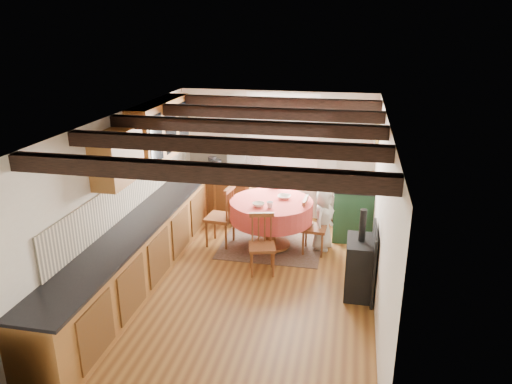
% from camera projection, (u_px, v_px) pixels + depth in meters
% --- Properties ---
extents(floor, '(3.60, 5.50, 0.00)m').
position_uv_depth(floor, '(245.00, 286.00, 6.95)').
color(floor, '#915E27').
rests_on(floor, ground).
extents(ceiling, '(3.60, 5.50, 0.00)m').
position_uv_depth(ceiling, '(243.00, 120.00, 6.14)').
color(ceiling, white).
rests_on(ceiling, ground).
extents(wall_back, '(3.60, 0.00, 2.40)m').
position_uv_depth(wall_back, '(277.00, 156.00, 9.09)').
color(wall_back, silver).
rests_on(wall_back, ground).
extents(wall_front, '(3.60, 0.00, 2.40)m').
position_uv_depth(wall_front, '(170.00, 327.00, 4.00)').
color(wall_front, silver).
rests_on(wall_front, ground).
extents(wall_left, '(0.00, 5.50, 2.40)m').
position_uv_depth(wall_left, '(121.00, 199.00, 6.88)').
color(wall_left, silver).
rests_on(wall_left, ground).
extents(wall_right, '(0.00, 5.50, 2.40)m').
position_uv_depth(wall_right, '(381.00, 218.00, 6.21)').
color(wall_right, silver).
rests_on(wall_right, ground).
extents(beam_a, '(3.60, 0.16, 0.16)m').
position_uv_depth(beam_a, '(194.00, 172.00, 4.33)').
color(beam_a, black).
rests_on(beam_a, ceiling).
extents(beam_b, '(3.60, 0.16, 0.16)m').
position_uv_depth(beam_b, '(223.00, 145.00, 5.25)').
color(beam_b, black).
rests_on(beam_b, ceiling).
extents(beam_c, '(3.60, 0.16, 0.16)m').
position_uv_depth(beam_c, '(243.00, 127.00, 6.17)').
color(beam_c, black).
rests_on(beam_c, ceiling).
extents(beam_d, '(3.60, 0.16, 0.16)m').
position_uv_depth(beam_d, '(259.00, 113.00, 7.10)').
color(beam_d, black).
rests_on(beam_d, ceiling).
extents(beam_e, '(3.60, 0.16, 0.16)m').
position_uv_depth(beam_e, '(270.00, 102.00, 8.02)').
color(beam_e, black).
rests_on(beam_e, ceiling).
extents(splash_left, '(0.02, 4.50, 0.55)m').
position_uv_depth(splash_left, '(131.00, 192.00, 7.16)').
color(splash_left, beige).
rests_on(splash_left, wall_left).
extents(splash_back, '(1.40, 0.02, 0.55)m').
position_uv_depth(splash_back, '(225.00, 153.00, 9.25)').
color(splash_back, beige).
rests_on(splash_back, wall_back).
extents(base_cabinet_left, '(0.60, 5.30, 0.88)m').
position_uv_depth(base_cabinet_left, '(145.00, 249.00, 7.08)').
color(base_cabinet_left, '#995B27').
rests_on(base_cabinet_left, floor).
extents(base_cabinet_back, '(1.30, 0.60, 0.88)m').
position_uv_depth(base_cabinet_back, '(219.00, 195.00, 9.26)').
color(base_cabinet_back, '#995B27').
rests_on(base_cabinet_back, floor).
extents(worktop_left, '(0.64, 5.30, 0.04)m').
position_uv_depth(worktop_left, '(143.00, 220.00, 6.92)').
color(worktop_left, black).
rests_on(worktop_left, base_cabinet_left).
extents(worktop_back, '(1.30, 0.64, 0.04)m').
position_uv_depth(worktop_back, '(218.00, 172.00, 9.09)').
color(worktop_back, black).
rests_on(worktop_back, base_cabinet_back).
extents(wall_cabinet_glass, '(0.34, 1.80, 0.90)m').
position_uv_depth(wall_cabinet_glass, '(161.00, 130.00, 7.71)').
color(wall_cabinet_glass, '#995B27').
rests_on(wall_cabinet_glass, wall_left).
extents(wall_cabinet_solid, '(0.34, 0.90, 0.70)m').
position_uv_depth(wall_cabinet_solid, '(117.00, 157.00, 6.34)').
color(wall_cabinet_solid, '#995B27').
rests_on(wall_cabinet_solid, wall_left).
extents(window_frame, '(1.34, 0.03, 1.54)m').
position_uv_depth(window_frame, '(282.00, 135.00, 8.92)').
color(window_frame, white).
rests_on(window_frame, wall_back).
extents(window_pane, '(1.20, 0.01, 1.40)m').
position_uv_depth(window_pane, '(282.00, 135.00, 8.92)').
color(window_pane, white).
rests_on(window_pane, wall_back).
extents(curtain_left, '(0.35, 0.10, 2.10)m').
position_uv_depth(curtain_left, '(237.00, 160.00, 9.17)').
color(curtain_left, '#ACACAC').
rests_on(curtain_left, wall_back).
extents(curtain_right, '(0.35, 0.10, 2.10)m').
position_uv_depth(curtain_right, '(327.00, 165.00, 8.85)').
color(curtain_right, '#ACACAC').
rests_on(curtain_right, wall_back).
extents(curtain_rod, '(2.00, 0.03, 0.03)m').
position_uv_depth(curtain_rod, '(282.00, 103.00, 8.64)').
color(curtain_rod, black).
rests_on(curtain_rod, wall_back).
extents(wall_picture, '(0.04, 0.50, 0.60)m').
position_uv_depth(wall_picture, '(377.00, 139.00, 8.17)').
color(wall_picture, gold).
rests_on(wall_picture, wall_right).
extents(wall_plate, '(0.30, 0.02, 0.30)m').
position_uv_depth(wall_plate, '(335.00, 132.00, 8.69)').
color(wall_plate, silver).
rests_on(wall_plate, wall_back).
extents(rug, '(1.67, 1.30, 0.01)m').
position_uv_depth(rug, '(271.00, 246.00, 8.16)').
color(rug, '#3B2B18').
rests_on(rug, floor).
extents(dining_table, '(1.36, 1.36, 0.82)m').
position_uv_depth(dining_table, '(271.00, 224.00, 8.02)').
color(dining_table, '#CE3D48').
rests_on(dining_table, floor).
extents(chair_near, '(0.48, 0.49, 0.91)m').
position_uv_depth(chair_near, '(262.00, 245.00, 7.17)').
color(chair_near, brown).
rests_on(chair_near, floor).
extents(chair_left, '(0.52, 0.50, 1.05)m').
position_uv_depth(chair_left, '(220.00, 215.00, 8.08)').
color(chair_left, brown).
rests_on(chair_left, floor).
extents(chair_right, '(0.43, 0.42, 0.93)m').
position_uv_depth(chair_right, '(314.00, 226.00, 7.81)').
color(chair_right, brown).
rests_on(chair_right, floor).
extents(aga_range, '(0.66, 1.03, 0.95)m').
position_uv_depth(aga_range, '(353.00, 208.00, 8.53)').
color(aga_range, '#1D3F26').
rests_on(aga_range, floor).
extents(cast_iron_stove, '(0.37, 0.62, 1.25)m').
position_uv_depth(cast_iron_stove, '(360.00, 252.00, 6.56)').
color(cast_iron_stove, black).
rests_on(cast_iron_stove, floor).
extents(child_far, '(0.44, 0.35, 1.06)m').
position_uv_depth(child_far, '(274.00, 203.00, 8.62)').
color(child_far, '#4C4C72').
rests_on(child_far, floor).
extents(child_right, '(0.47, 0.58, 1.04)m').
position_uv_depth(child_right, '(323.00, 219.00, 7.93)').
color(child_right, beige).
rests_on(child_right, floor).
extents(bowl_a, '(0.22, 0.22, 0.05)m').
position_uv_depth(bowl_a, '(284.00, 197.00, 7.99)').
color(bowl_a, silver).
rests_on(bowl_a, dining_table).
extents(bowl_b, '(0.23, 0.23, 0.06)m').
position_uv_depth(bowl_b, '(259.00, 205.00, 7.64)').
color(bowl_b, silver).
rests_on(bowl_b, dining_table).
extents(cup, '(0.15, 0.15, 0.10)m').
position_uv_depth(cup, '(270.00, 205.00, 7.58)').
color(cup, silver).
rests_on(cup, dining_table).
extents(canister_tall, '(0.15, 0.15, 0.26)m').
position_uv_depth(canister_tall, '(212.00, 163.00, 9.11)').
color(canister_tall, '#262628').
rests_on(canister_tall, worktop_back).
extents(canister_wide, '(0.20, 0.20, 0.22)m').
position_uv_depth(canister_wide, '(216.00, 165.00, 9.08)').
color(canister_wide, '#262628').
rests_on(canister_wide, worktop_back).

